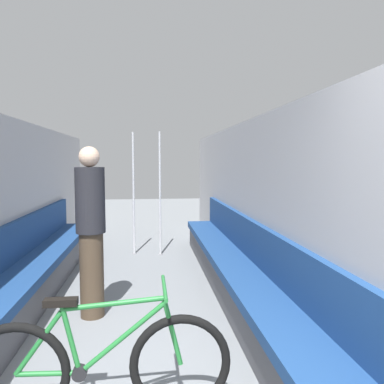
{
  "coord_description": "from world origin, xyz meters",
  "views": [
    {
      "loc": [
        0.16,
        -1.03,
        1.62
      ],
      "look_at": [
        0.6,
        2.63,
        1.32
      ],
      "focal_mm": 35.0,
      "sensor_mm": 36.0,
      "label": 1
    }
  ],
  "objects_px": {
    "grab_pole_near": "(160,196)",
    "grab_pole_far": "(134,195)",
    "passenger_standing": "(91,230)",
    "bicycle": "(100,366)",
    "bench_seat_row_left": "(26,280)",
    "bench_seat_row_right": "(236,272)"
  },
  "relations": [
    {
      "from": "bench_seat_row_right",
      "to": "grab_pole_far",
      "type": "relative_size",
      "value": 2.67
    },
    {
      "from": "bench_seat_row_right",
      "to": "grab_pole_near",
      "type": "height_order",
      "value": "grab_pole_near"
    },
    {
      "from": "bicycle",
      "to": "bench_seat_row_left",
      "type": "bearing_deg",
      "value": 115.85
    },
    {
      "from": "grab_pole_far",
      "to": "bench_seat_row_right",
      "type": "bearing_deg",
      "value": -60.37
    },
    {
      "from": "grab_pole_near",
      "to": "passenger_standing",
      "type": "bearing_deg",
      "value": -107.61
    },
    {
      "from": "grab_pole_far",
      "to": "bicycle",
      "type": "bearing_deg",
      "value": -90.8
    },
    {
      "from": "bench_seat_row_left",
      "to": "grab_pole_far",
      "type": "height_order",
      "value": "grab_pole_far"
    },
    {
      "from": "bicycle",
      "to": "grab_pole_far",
      "type": "distance_m",
      "value": 4.29
    },
    {
      "from": "bench_seat_row_right",
      "to": "passenger_standing",
      "type": "xyz_separation_m",
      "value": [
        -1.62,
        -0.36,
        0.62
      ]
    },
    {
      "from": "bicycle",
      "to": "grab_pole_near",
      "type": "relative_size",
      "value": 0.78
    },
    {
      "from": "bicycle",
      "to": "grab_pole_near",
      "type": "height_order",
      "value": "grab_pole_near"
    },
    {
      "from": "bicycle",
      "to": "grab_pole_near",
      "type": "bearing_deg",
      "value": 80.69
    },
    {
      "from": "passenger_standing",
      "to": "bench_seat_row_left",
      "type": "bearing_deg",
      "value": -164.43
    },
    {
      "from": "grab_pole_near",
      "to": "grab_pole_far",
      "type": "bearing_deg",
      "value": 164.88
    },
    {
      "from": "bicycle",
      "to": "passenger_standing",
      "type": "height_order",
      "value": "passenger_standing"
    },
    {
      "from": "bench_seat_row_right",
      "to": "grab_pole_near",
      "type": "distance_m",
      "value": 2.41
    },
    {
      "from": "bench_seat_row_right",
      "to": "passenger_standing",
      "type": "bearing_deg",
      "value": -167.57
    },
    {
      "from": "bench_seat_row_left",
      "to": "grab_pole_near",
      "type": "distance_m",
      "value": 2.75
    },
    {
      "from": "bench_seat_row_right",
      "to": "passenger_standing",
      "type": "distance_m",
      "value": 1.77
    },
    {
      "from": "bench_seat_row_right",
      "to": "bench_seat_row_left",
      "type": "bearing_deg",
      "value": 180.0
    },
    {
      "from": "bench_seat_row_right",
      "to": "grab_pole_far",
      "type": "xyz_separation_m",
      "value": [
        -1.28,
        2.26,
        0.73
      ]
    },
    {
      "from": "bench_seat_row_left",
      "to": "bench_seat_row_right",
      "type": "xyz_separation_m",
      "value": [
        2.4,
        0.0,
        0.0
      ]
    }
  ]
}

